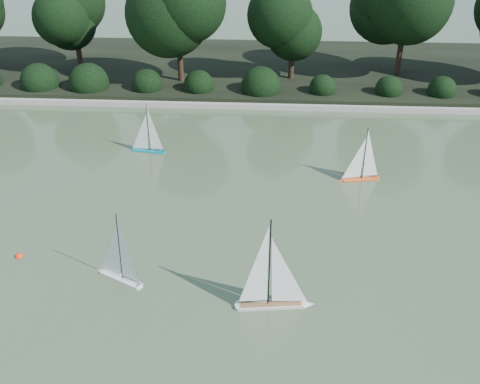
# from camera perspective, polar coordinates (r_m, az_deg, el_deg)

# --- Properties ---
(ground) EXTENTS (80.00, 80.00, 0.00)m
(ground) POSITION_cam_1_polar(r_m,az_deg,el_deg) (10.19, 1.03, -9.32)
(ground) COLOR #3D4E2E
(ground) RESTS_ON ground
(pond_coping) EXTENTS (40.00, 0.35, 0.18)m
(pond_coping) POSITION_cam_1_polar(r_m,az_deg,el_deg) (18.06, 2.35, 9.18)
(pond_coping) COLOR gray
(pond_coping) RESTS_ON ground
(far_bank) EXTENTS (40.00, 8.00, 0.30)m
(far_bank) POSITION_cam_1_polar(r_m,az_deg,el_deg) (21.83, 2.62, 13.00)
(far_bank) COLOR black
(far_bank) RESTS_ON ground
(tree_line) EXTENTS (26.31, 3.93, 4.39)m
(tree_line) POSITION_cam_1_polar(r_m,az_deg,el_deg) (19.73, 6.47, 18.51)
(tree_line) COLOR black
(tree_line) RESTS_ON ground
(shrub_hedge) EXTENTS (29.10, 1.10, 1.10)m
(shrub_hedge) POSITION_cam_1_polar(r_m,az_deg,el_deg) (18.79, 2.44, 11.17)
(shrub_hedge) COLOR black
(shrub_hedge) RESTS_ON ground
(sailboat_white_a) EXTENTS (1.06, 0.65, 1.53)m
(sailboat_white_a) POSITION_cam_1_polar(r_m,az_deg,el_deg) (10.34, -13.09, -7.88)
(sailboat_white_a) COLOR white
(sailboat_white_a) RESTS_ON ground
(sailboat_white_b) EXTENTS (1.44, 0.40, 1.95)m
(sailboat_white_b) POSITION_cam_1_polar(r_m,az_deg,el_deg) (9.47, 4.03, -10.63)
(sailboat_white_b) COLOR beige
(sailboat_white_b) RESTS_ON ground
(sailboat_orange) EXTENTS (1.11, 0.36, 1.51)m
(sailboat_orange) POSITION_cam_1_polar(r_m,az_deg,el_deg) (13.70, 12.46, 2.14)
(sailboat_orange) COLOR #F95922
(sailboat_orange) RESTS_ON ground
(sailboat_teal) EXTENTS (1.09, 0.33, 1.48)m
(sailboat_teal) POSITION_cam_1_polar(r_m,az_deg,el_deg) (15.12, -10.06, 5.10)
(sailboat_teal) COLOR #0D7D8A
(sailboat_teal) RESTS_ON ground
(race_buoy) EXTENTS (0.15, 0.15, 0.15)m
(race_buoy) POSITION_cam_1_polar(r_m,az_deg,el_deg) (11.64, -22.51, -6.39)
(race_buoy) COLOR #FD2F0D
(race_buoy) RESTS_ON ground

